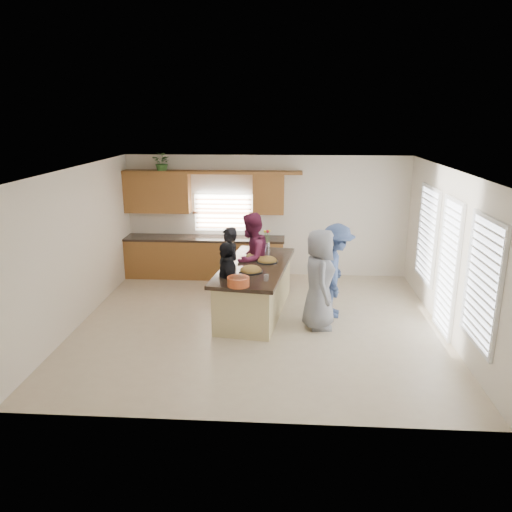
# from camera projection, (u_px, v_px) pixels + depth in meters

# --- Properties ---
(floor) EXTENTS (6.50, 6.50, 0.00)m
(floor) POSITION_uv_depth(u_px,v_px,m) (259.00, 324.00, 9.08)
(floor) COLOR beige
(floor) RESTS_ON ground
(room_shell) EXTENTS (6.52, 6.02, 2.81)m
(room_shell) POSITION_uv_depth(u_px,v_px,m) (259.00, 222.00, 8.55)
(room_shell) COLOR silver
(room_shell) RESTS_ON ground
(back_cabinetry) EXTENTS (4.08, 0.66, 2.46)m
(back_cabinetry) POSITION_uv_depth(u_px,v_px,m) (203.00, 238.00, 11.54)
(back_cabinetry) COLOR #9A5F2C
(back_cabinetry) RESTS_ON ground
(right_wall_glazing) EXTENTS (0.06, 4.00, 2.25)m
(right_wall_glazing) POSITION_uv_depth(u_px,v_px,m) (449.00, 259.00, 8.38)
(right_wall_glazing) COLOR white
(right_wall_glazing) RESTS_ON ground
(island) EXTENTS (1.51, 2.83, 0.95)m
(island) POSITION_uv_depth(u_px,v_px,m) (255.00, 290.00, 9.52)
(island) COLOR #D0BE81
(island) RESTS_ON ground
(platter_front) EXTENTS (0.44, 0.44, 0.18)m
(platter_front) POSITION_uv_depth(u_px,v_px,m) (251.00, 270.00, 8.96)
(platter_front) COLOR black
(platter_front) RESTS_ON island
(platter_mid) EXTENTS (0.41, 0.41, 0.17)m
(platter_mid) POSITION_uv_depth(u_px,v_px,m) (267.00, 261.00, 9.56)
(platter_mid) COLOR black
(platter_mid) RESTS_ON island
(platter_back) EXTENTS (0.39, 0.39, 0.16)m
(platter_back) POSITION_uv_depth(u_px,v_px,m) (254.00, 257.00, 9.81)
(platter_back) COLOR black
(platter_back) RESTS_ON island
(salad_bowl) EXTENTS (0.37, 0.37, 0.15)m
(salad_bowl) POSITION_uv_depth(u_px,v_px,m) (238.00, 281.00, 8.22)
(salad_bowl) COLOR #BA4A22
(salad_bowl) RESTS_ON island
(clear_cup) EXTENTS (0.09, 0.09, 0.11)m
(clear_cup) POSITION_uv_depth(u_px,v_px,m) (266.00, 278.00, 8.48)
(clear_cup) COLOR white
(clear_cup) RESTS_ON island
(plate_stack) EXTENTS (0.24, 0.24, 0.05)m
(plate_stack) POSITION_uv_depth(u_px,v_px,m) (260.00, 250.00, 10.29)
(plate_stack) COLOR #AB80BB
(plate_stack) RESTS_ON island
(flower_vase) EXTENTS (0.14, 0.14, 0.42)m
(flower_vase) POSITION_uv_depth(u_px,v_px,m) (267.00, 239.00, 10.42)
(flower_vase) COLOR silver
(flower_vase) RESTS_ON island
(potted_plant) EXTENTS (0.53, 0.50, 0.47)m
(potted_plant) POSITION_uv_depth(u_px,v_px,m) (163.00, 163.00, 11.21)
(potted_plant) COLOR #396E2C
(potted_plant) RESTS_ON back_cabinetry
(woman_left_back) EXTENTS (0.63, 0.69, 1.59)m
(woman_left_back) POSITION_uv_depth(u_px,v_px,m) (229.00, 267.00, 9.77)
(woman_left_back) COLOR black
(woman_left_back) RESTS_ON ground
(woman_left_mid) EXTENTS (1.00, 1.10, 1.84)m
(woman_left_mid) POSITION_uv_depth(u_px,v_px,m) (251.00, 259.00, 9.89)
(woman_left_mid) COLOR maroon
(woman_left_mid) RESTS_ON ground
(woman_left_front) EXTENTS (0.67, 0.99, 1.56)m
(woman_left_front) POSITION_uv_depth(u_px,v_px,m) (227.00, 285.00, 8.79)
(woman_left_front) COLOR black
(woman_left_front) RESTS_ON ground
(woman_right_back) EXTENTS (0.81, 1.22, 1.77)m
(woman_right_back) POSITION_uv_depth(u_px,v_px,m) (336.00, 271.00, 9.26)
(woman_right_back) COLOR #364A77
(woman_right_back) RESTS_ON ground
(woman_right_front) EXTENTS (0.62, 0.91, 1.80)m
(woman_right_front) POSITION_uv_depth(u_px,v_px,m) (319.00, 279.00, 8.73)
(woman_right_front) COLOR slate
(woman_right_front) RESTS_ON ground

